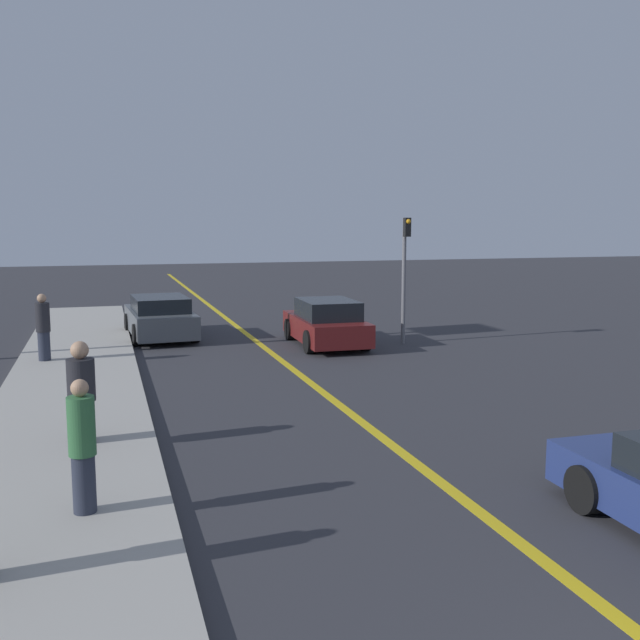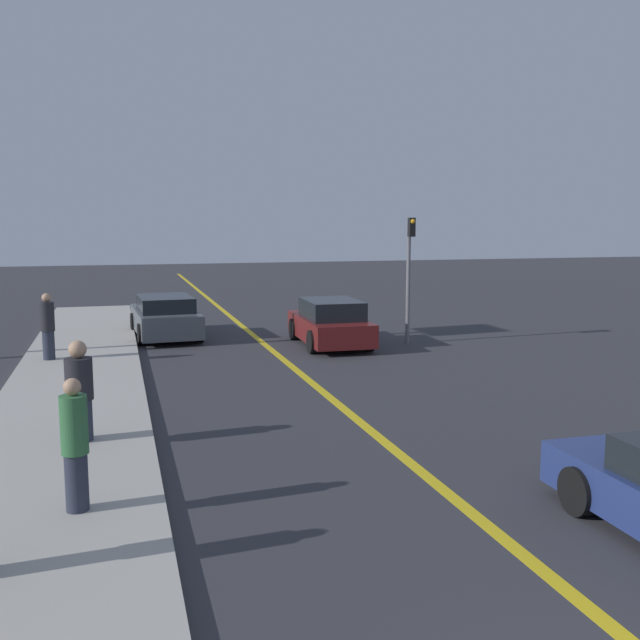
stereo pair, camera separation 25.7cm
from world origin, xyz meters
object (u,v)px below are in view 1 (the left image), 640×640
at_px(car_far_distant, 160,318).
at_px(traffic_light, 405,266).
at_px(pedestrian_mid_group, 82,446).
at_px(pedestrian_far_standing, 82,393).
at_px(car_ahead_center, 326,323).
at_px(pedestrian_by_sign, 43,327).

distance_m(car_far_distant, traffic_light, 7.75).
bearing_deg(pedestrian_mid_group, car_far_distant, 81.85).
distance_m(car_far_distant, pedestrian_mid_group, 14.00).
relative_size(car_far_distant, pedestrian_far_standing, 2.60).
relative_size(car_ahead_center, car_far_distant, 0.93).
xyz_separation_m(pedestrian_mid_group, traffic_light, (8.86, 10.68, 1.36)).
height_order(pedestrian_mid_group, traffic_light, traffic_light).
bearing_deg(pedestrian_far_standing, pedestrian_mid_group, -88.47).
distance_m(pedestrian_by_sign, traffic_light, 10.12).
distance_m(car_ahead_center, car_far_distant, 5.36).
height_order(pedestrian_far_standing, pedestrian_by_sign, pedestrian_by_sign).
xyz_separation_m(car_far_distant, traffic_light, (6.88, -3.17, 1.67)).
xyz_separation_m(pedestrian_mid_group, pedestrian_by_sign, (-1.17, 10.30, 0.03)).
distance_m(pedestrian_mid_group, traffic_light, 13.95).
xyz_separation_m(pedestrian_by_sign, traffic_light, (10.03, 0.38, 1.33)).
bearing_deg(car_far_distant, car_ahead_center, -34.87).
height_order(car_ahead_center, pedestrian_by_sign, pedestrian_by_sign).
relative_size(pedestrian_mid_group, traffic_light, 0.44).
height_order(car_far_distant, traffic_light, traffic_light).
height_order(pedestrian_far_standing, traffic_light, traffic_light).
relative_size(pedestrian_mid_group, pedestrian_far_standing, 1.01).
xyz_separation_m(car_far_distant, pedestrian_far_standing, (-2.06, -10.92, 0.28)).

